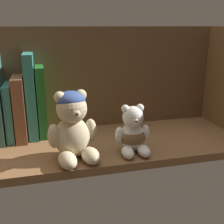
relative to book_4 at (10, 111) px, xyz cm
name	(u,v)px	position (x,y,z in cm)	size (l,w,h in cm)	color
shelf_board	(101,146)	(23.05, -9.69, -8.62)	(75.29, 26.28, 2.00)	brown
shelf_back_panel	(91,82)	(23.05, 4.05, 6.12)	(77.69, 1.20, 31.47)	brown
book_4	(10,111)	(0.00, 0.00, 0.00)	(1.96, 11.87, 15.23)	teal
book_5	(21,107)	(2.76, 0.00, 0.95)	(2.85, 13.61, 17.13)	brown
book_6	(31,96)	(5.76, 0.00, 3.84)	(2.47, 10.73, 22.91)	#2E7C73
book_7	(42,101)	(8.45, 0.00, 2.11)	(2.21, 9.16, 19.46)	#1F5A1D
teddy_bear_larger	(73,127)	(15.02, -16.74, 0.00)	(11.93, 12.43, 16.06)	beige
teddy_bear_smaller	(133,134)	(29.35, -16.76, -2.93)	(8.67, 9.04, 11.93)	white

